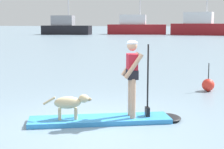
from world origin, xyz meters
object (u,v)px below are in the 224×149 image
Objects in this scene: moored_boat_starboard at (66,27)px; marker_buoy at (208,85)px; dog at (70,103)px; moored_boat_far_port at (202,26)px; person_paddler at (133,73)px; paddleboard at (110,120)px; moored_boat_far_starboard at (136,27)px.

moored_boat_starboard is 54.37m from marker_buoy.
dog is 57.22m from moored_boat_starboard.
moored_boat_far_port is 13.18× the size of marker_buoy.
moored_boat_starboard reaches higher than person_paddler.
moored_boat_far_starboard reaches higher than paddleboard.
moored_boat_far_starboard is at bearing 101.33° from person_paddler.
moored_boat_far_starboard is at bearing 22.02° from moored_boat_starboard.
marker_buoy is (1.21, -52.07, -1.31)m from moored_boat_far_port.
moored_boat_far_port is at bearing 89.61° from person_paddler.
moored_boat_far_starboard is 11.86m from moored_boat_far_port.
person_paddler is 0.18× the size of moored_boat_starboard.
moored_boat_far_starboard is (-10.99, 57.25, 1.32)m from paddleboard.
person_paddler is at bearing -65.85° from moored_boat_starboard.
moored_boat_starboard is at bearing -170.91° from moored_boat_far_port.
moored_boat_far_port reaches higher than moored_boat_far_starboard.
moored_boat_starboard is at bearing 114.15° from person_paddler.
moored_boat_far_starboard is (-10.19, 57.58, 0.92)m from dog.
marker_buoy is at bearing 68.12° from person_paddler.
dog reaches higher than paddleboard.
moored_boat_far_starboard is (-11.44, 57.06, 0.30)m from person_paddler.
dog is 0.11× the size of moored_boat_starboard.
moored_boat_far_port reaches higher than marker_buoy.
paddleboard is 2.00× the size of person_paddler.
person_paddler is 56.03m from moored_boat_far_port.
dog is (-1.24, -0.52, -0.63)m from person_paddler.
person_paddler reaches higher than marker_buoy.
moored_boat_far_starboard is 12.29× the size of marker_buoy.
moored_boat_far_starboard is 0.93× the size of moored_boat_far_port.
moored_boat_starboard is at bearing 112.80° from dog.
person_paddler is 0.15× the size of moored_boat_far_starboard.
moored_boat_starboard is at bearing -157.98° from moored_boat_far_starboard.
person_paddler is 1.70× the size of dog.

